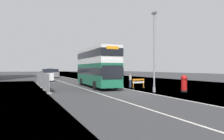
{
  "coord_description": "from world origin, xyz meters",
  "views": [
    {
      "loc": [
        -9.88,
        -18.05,
        2.42
      ],
      "look_at": [
        0.39,
        4.94,
        2.2
      ],
      "focal_mm": 33.39,
      "sensor_mm": 36.0,
      "label": 1
    }
  ],
  "objects_px": {
    "car_far_side": "(50,73)",
    "pedestrian_at_kerb": "(130,80)",
    "lamppost_foreground": "(154,54)",
    "red_pillar_postbox": "(184,83)",
    "car_receding_mid": "(46,75)",
    "car_oncoming_near": "(47,75)",
    "roadworks_barrier": "(138,82)",
    "double_decker_bus": "(97,67)",
    "car_receding_far": "(54,74)"
  },
  "relations": [
    {
      "from": "double_decker_bus",
      "to": "car_receding_far",
      "type": "height_order",
      "value": "double_decker_bus"
    },
    {
      "from": "red_pillar_postbox",
      "to": "roadworks_barrier",
      "type": "xyz_separation_m",
      "value": [
        -2.07,
        5.44,
        -0.24
      ]
    },
    {
      "from": "car_far_side",
      "to": "pedestrian_at_kerb",
      "type": "xyz_separation_m",
      "value": [
        4.31,
        -41.57,
        -0.19
      ]
    },
    {
      "from": "car_receding_far",
      "to": "double_decker_bus",
      "type": "bearing_deg",
      "value": -88.53
    },
    {
      "from": "red_pillar_postbox",
      "to": "car_receding_far",
      "type": "distance_m",
      "value": 39.38
    },
    {
      "from": "car_far_side",
      "to": "lamppost_foreground",
      "type": "bearing_deg",
      "value": -85.16
    },
    {
      "from": "red_pillar_postbox",
      "to": "pedestrian_at_kerb",
      "type": "bearing_deg",
      "value": 110.23
    },
    {
      "from": "double_decker_bus",
      "to": "car_receding_far",
      "type": "distance_m",
      "value": 29.84
    },
    {
      "from": "car_receding_mid",
      "to": "red_pillar_postbox",
      "type": "bearing_deg",
      "value": -73.03
    },
    {
      "from": "red_pillar_postbox",
      "to": "car_oncoming_near",
      "type": "relative_size",
      "value": 0.45
    },
    {
      "from": "red_pillar_postbox",
      "to": "roadworks_barrier",
      "type": "distance_m",
      "value": 5.82
    },
    {
      "from": "pedestrian_at_kerb",
      "to": "car_oncoming_near",
      "type": "bearing_deg",
      "value": 114.69
    },
    {
      "from": "red_pillar_postbox",
      "to": "car_receding_far",
      "type": "bearing_deg",
      "value": 100.16
    },
    {
      "from": "red_pillar_postbox",
      "to": "roadworks_barrier",
      "type": "height_order",
      "value": "red_pillar_postbox"
    },
    {
      "from": "lamppost_foreground",
      "to": "roadworks_barrier",
      "type": "relative_size",
      "value": 5.09
    },
    {
      "from": "lamppost_foreground",
      "to": "car_oncoming_near",
      "type": "height_order",
      "value": "lamppost_foreground"
    },
    {
      "from": "roadworks_barrier",
      "to": "car_receding_mid",
      "type": "relative_size",
      "value": 0.38
    },
    {
      "from": "double_decker_bus",
      "to": "car_oncoming_near",
      "type": "distance_m",
      "value": 15.84
    },
    {
      "from": "car_far_side",
      "to": "pedestrian_at_kerb",
      "type": "relative_size",
      "value": 2.51
    },
    {
      "from": "lamppost_foreground",
      "to": "roadworks_barrier",
      "type": "distance_m",
      "value": 5.32
    },
    {
      "from": "pedestrian_at_kerb",
      "to": "red_pillar_postbox",
      "type": "bearing_deg",
      "value": -69.77
    },
    {
      "from": "roadworks_barrier",
      "to": "car_oncoming_near",
      "type": "relative_size",
      "value": 0.41
    },
    {
      "from": "roadworks_barrier",
      "to": "pedestrian_at_kerb",
      "type": "xyz_separation_m",
      "value": [
        -0.41,
        1.28,
        0.19
      ]
    },
    {
      "from": "lamppost_foreground",
      "to": "car_receding_far",
      "type": "height_order",
      "value": "lamppost_foreground"
    },
    {
      "from": "lamppost_foreground",
      "to": "car_receding_mid",
      "type": "distance_m",
      "value": 31.67
    },
    {
      "from": "double_decker_bus",
      "to": "car_receding_far",
      "type": "xyz_separation_m",
      "value": [
        -0.76,
        29.79,
        -1.57
      ]
    },
    {
      "from": "double_decker_bus",
      "to": "car_oncoming_near",
      "type": "bearing_deg",
      "value": 105.84
    },
    {
      "from": "red_pillar_postbox",
      "to": "car_receding_mid",
      "type": "height_order",
      "value": "car_receding_mid"
    },
    {
      "from": "lamppost_foreground",
      "to": "car_far_side",
      "type": "height_order",
      "value": "lamppost_foreground"
    },
    {
      "from": "double_decker_bus",
      "to": "roadworks_barrier",
      "type": "relative_size",
      "value": 7.11
    },
    {
      "from": "double_decker_bus",
      "to": "red_pillar_postbox",
      "type": "distance_m",
      "value": 11.01
    },
    {
      "from": "car_oncoming_near",
      "to": "car_receding_mid",
      "type": "xyz_separation_m",
      "value": [
        0.73,
        7.82,
        -0.12
      ]
    },
    {
      "from": "car_receding_far",
      "to": "car_receding_mid",
      "type": "bearing_deg",
      "value": -112.41
    },
    {
      "from": "car_far_side",
      "to": "car_receding_far",
      "type": "bearing_deg",
      "value": -90.94
    },
    {
      "from": "car_oncoming_near",
      "to": "car_receding_far",
      "type": "relative_size",
      "value": 0.98
    },
    {
      "from": "lamppost_foreground",
      "to": "red_pillar_postbox",
      "type": "xyz_separation_m",
      "value": [
        2.8,
        -1.19,
        -2.87
      ]
    },
    {
      "from": "car_receding_mid",
      "to": "roadworks_barrier",
      "type": "bearing_deg",
      "value": -73.84
    },
    {
      "from": "car_receding_mid",
      "to": "car_receding_far",
      "type": "distance_m",
      "value": 7.36
    },
    {
      "from": "red_pillar_postbox",
      "to": "pedestrian_at_kerb",
      "type": "height_order",
      "value": "pedestrian_at_kerb"
    },
    {
      "from": "red_pillar_postbox",
      "to": "car_oncoming_near",
      "type": "height_order",
      "value": "car_oncoming_near"
    },
    {
      "from": "roadworks_barrier",
      "to": "car_far_side",
      "type": "bearing_deg",
      "value": 96.29
    },
    {
      "from": "red_pillar_postbox",
      "to": "pedestrian_at_kerb",
      "type": "distance_m",
      "value": 7.16
    },
    {
      "from": "car_oncoming_near",
      "to": "car_receding_far",
      "type": "height_order",
      "value": "car_oncoming_near"
    },
    {
      "from": "car_receding_far",
      "to": "car_oncoming_near",
      "type": "bearing_deg",
      "value": -103.6
    },
    {
      "from": "car_far_side",
      "to": "pedestrian_at_kerb",
      "type": "bearing_deg",
      "value": -84.08
    },
    {
      "from": "car_receding_mid",
      "to": "lamppost_foreground",
      "type": "bearing_deg",
      "value": -77.27
    },
    {
      "from": "roadworks_barrier",
      "to": "car_receding_far",
      "type": "bearing_deg",
      "value": 98.33
    },
    {
      "from": "lamppost_foreground",
      "to": "pedestrian_at_kerb",
      "type": "bearing_deg",
      "value": 86.64
    },
    {
      "from": "pedestrian_at_kerb",
      "to": "car_receding_mid",
      "type": "bearing_deg",
      "value": 106.08
    },
    {
      "from": "lamppost_foreground",
      "to": "roadworks_barrier",
      "type": "xyz_separation_m",
      "value": [
        0.73,
        4.25,
        -3.11
      ]
    }
  ]
}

